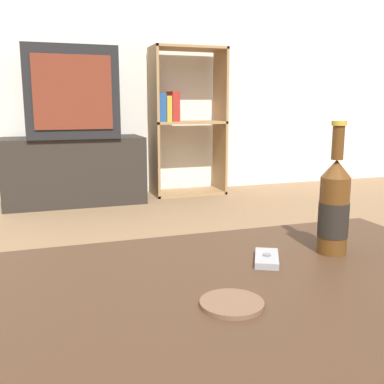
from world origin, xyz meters
The scene contains 8 objects.
back_wall centered at (0.00, 3.02, 1.30)m, with size 8.00×0.05×2.60m.
coffee_table centered at (0.00, 0.00, 0.35)m, with size 1.20×0.69×0.40m.
tv_stand centered at (-0.06, 2.73, 0.25)m, with size 1.02×0.44×0.50m.
television centered at (-0.06, 2.73, 0.82)m, with size 0.64×0.50×0.64m.
bookshelf centered at (0.83, 2.81, 0.62)m, with size 0.59×0.30×1.19m.
beer_bottle centered at (0.33, 0.10, 0.51)m, with size 0.07×0.07×0.30m.
cell_phone centered at (0.16, 0.10, 0.41)m, with size 0.09×0.12×0.02m.
coaster centered at (0.00, -0.08, 0.41)m, with size 0.11×0.11×0.01m.
Camera 1 is at (-0.29, -0.72, 0.74)m, focal length 42.00 mm.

